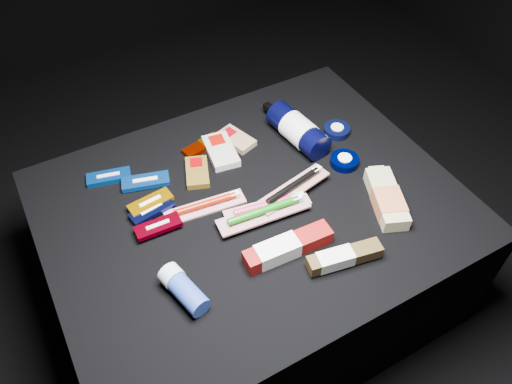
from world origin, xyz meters
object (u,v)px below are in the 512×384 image
bodywash_bottle (387,199)px  deodorant_stick (183,289)px  lotion_bottle (298,130)px  toothpaste_carton_red (284,248)px

bodywash_bottle → deodorant_stick: deodorant_stick is taller
lotion_bottle → deodorant_stick: size_ratio=1.92×
bodywash_bottle → toothpaste_carton_red: toothpaste_carton_red is taller
bodywash_bottle → deodorant_stick: (-0.52, 0.01, 0.01)m
lotion_bottle → deodorant_stick: (-0.46, -0.29, -0.01)m
deodorant_stick → toothpaste_carton_red: 0.24m
lotion_bottle → bodywash_bottle: bearing=-84.6°
deodorant_stick → toothpaste_carton_red: (0.24, -0.01, -0.00)m
bodywash_bottle → deodorant_stick: size_ratio=1.52×
lotion_bottle → bodywash_bottle: lotion_bottle is taller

